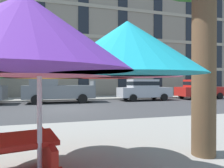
{
  "coord_description": "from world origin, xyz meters",
  "views": [
    {
      "loc": [
        -0.68,
        -11.63,
        1.53
      ],
      "look_at": [
        3.58,
        3.2,
        1.4
      ],
      "focal_mm": 31.74,
      "sensor_mm": 36.0,
      "label": 1
    }
  ],
  "objects": [
    {
      "name": "apartment_building",
      "position": [
        -0.0,
        14.99,
        8.0
      ],
      "size": [
        43.19,
        12.08,
        16.0
      ],
      "color": "gray",
      "rests_on": "ground"
    },
    {
      "name": "ground_plane",
      "position": [
        0.0,
        0.0,
        0.0
      ],
      "size": [
        120.0,
        120.0,
        0.0
      ],
      "primitive_type": "plane",
      "color": "#38383A"
    },
    {
      "name": "sedan_silver",
      "position": [
        6.52,
        3.7,
        0.95
      ],
      "size": [
        4.4,
        1.98,
        1.78
      ],
      "color": "#A8AAB2",
      "rests_on": "ground"
    },
    {
      "name": "sidewalk_far",
      "position": [
        0.0,
        6.8,
        0.06
      ],
      "size": [
        56.0,
        3.6,
        0.12
      ],
      "primitive_type": "cube",
      "color": "#9E998E",
      "rests_on": "ground"
    },
    {
      "name": "patio_umbrella",
      "position": [
        -0.87,
        -9.0,
        1.87
      ],
      "size": [
        3.85,
        3.85,
        2.2
      ],
      "color": "silver",
      "rests_on": "ground"
    },
    {
      "name": "pickup_gray_midblock",
      "position": [
        -0.58,
        3.7,
        1.03
      ],
      "size": [
        5.1,
        2.12,
        2.2
      ],
      "color": "slate",
      "rests_on": "ground"
    },
    {
      "name": "sedan_red",
      "position": [
        12.18,
        3.7,
        0.95
      ],
      "size": [
        4.4,
        1.98,
        1.78
      ],
      "color": "#B21E19",
      "rests_on": "ground"
    }
  ]
}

